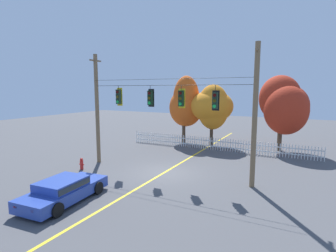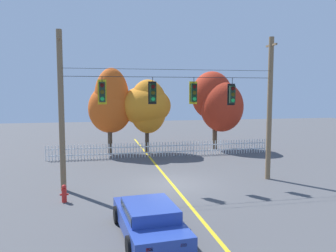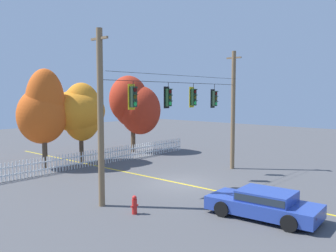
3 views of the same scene
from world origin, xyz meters
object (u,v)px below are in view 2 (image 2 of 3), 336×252
Objects in this scene: traffic_signal_northbound_secondary at (194,93)px; autumn_maple_near_fence at (111,104)px; traffic_signal_eastbound_side at (153,93)px; autumn_maple_mid at (146,106)px; traffic_signal_northbound_primary at (232,94)px; parked_car at (149,218)px; traffic_signal_westbound_side at (102,92)px; autumn_oak_far_east at (218,102)px; fire_hydrant at (64,194)px.

traffic_signal_northbound_secondary is 0.21× the size of autumn_maple_near_fence.
autumn_maple_mid reaches higher than traffic_signal_eastbound_side.
traffic_signal_northbound_primary is 9.33m from parked_car.
traffic_signal_westbound_side is at bearing 180.00° from traffic_signal_northbound_secondary.
autumn_maple_mid is (1.07, 9.65, -1.09)m from traffic_signal_eastbound_side.
traffic_signal_westbound_side is 0.21× the size of autumn_oak_far_east.
traffic_signal_eastbound_side is 2.20m from traffic_signal_northbound_secondary.
traffic_signal_northbound_primary is 0.32× the size of parked_car.
parked_car is at bearing -77.52° from traffic_signal_westbound_side.
autumn_oak_far_east is (5.15, 10.43, -0.82)m from traffic_signal_northbound_secondary.
traffic_signal_eastbound_side is at bearing -96.33° from autumn_maple_mid.
autumn_maple_near_fence is (0.83, 9.80, -0.98)m from traffic_signal_westbound_side.
parked_car is at bearing -98.03° from autumn_maple_mid.
fire_hydrant is (-3.17, 4.30, -0.21)m from parked_car.
autumn_maple_near_fence is 1.02× the size of autumn_oak_far_east.
autumn_oak_far_east is at bearing 3.95° from autumn_maple_near_fence.
parked_car is (1.38, -6.25, -4.31)m from traffic_signal_westbound_side.
traffic_signal_northbound_primary is (2.15, -0.00, -0.09)m from traffic_signal_northbound_secondary.
traffic_signal_northbound_secondary is 0.21× the size of autumn_oak_far_east.
traffic_signal_northbound_primary is at bearing -58.22° from autumn_maple_near_fence.
autumn_oak_far_east is at bearing 73.94° from traffic_signal_northbound_primary.
traffic_signal_northbound_primary is 0.22× the size of autumn_maple_near_fence.
traffic_signal_eastbound_side reaches higher than parked_car.
fire_hydrant is at bearing -102.60° from autumn_maple_near_fence.
traffic_signal_westbound_side is at bearing 102.48° from parked_car.
traffic_signal_northbound_secondary and traffic_signal_northbound_primary have the same top height.
autumn_maple_mid is 6.33m from autumn_oak_far_east.
autumn_maple_mid reaches higher than parked_car.
traffic_signal_northbound_primary is 0.22× the size of autumn_oak_far_east.
autumn_maple_near_fence is 12.54m from fire_hydrant.
autumn_oak_far_east is at bearing 46.60° from fire_hydrant.
autumn_maple_near_fence is 2.80m from autumn_maple_mid.
autumn_oak_far_east is (3.00, 10.43, -0.72)m from traffic_signal_northbound_primary.
autumn_oak_far_east reaches higher than traffic_signal_northbound_primary.
autumn_maple_mid is 1.28× the size of parked_car.
traffic_signal_northbound_secondary is 11.66m from autumn_oak_far_east.
autumn_maple_near_fence is at bearing 99.97° from traffic_signal_eastbound_side.
traffic_signal_eastbound_side is 0.94× the size of traffic_signal_northbound_primary.
traffic_signal_eastbound_side is (2.56, -0.00, -0.04)m from traffic_signal_westbound_side.
parked_car is at bearing -88.04° from autumn_maple_near_fence.
traffic_signal_northbound_secondary is 8.28m from parked_car.
autumn_oak_far_east reaches higher than parked_car.
autumn_maple_near_fence is 16.40m from parked_car.
autumn_oak_far_east reaches higher than traffic_signal_westbound_side.
autumn_maple_near_fence reaches higher than traffic_signal_northbound_secondary.
parked_car is 5.81× the size of fire_hydrant.
traffic_signal_eastbound_side and traffic_signal_northbound_secondary have the same top height.
parked_car is (-3.37, -6.25, -4.27)m from traffic_signal_northbound_secondary.
autumn_maple_near_fence reaches higher than parked_car.
traffic_signal_northbound_secondary is at bearing 16.55° from fire_hydrant.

